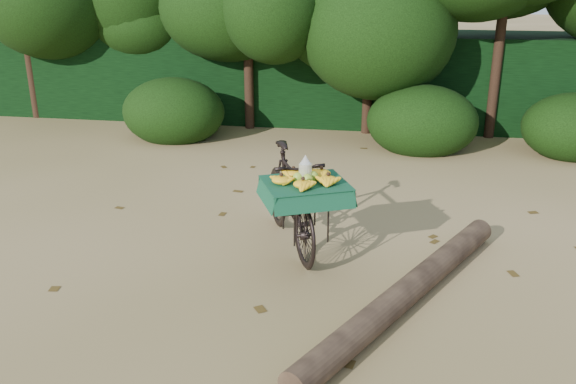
# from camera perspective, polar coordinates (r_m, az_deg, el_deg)

# --- Properties ---
(ground) EXTENTS (80.00, 80.00, 0.00)m
(ground) POSITION_cam_1_polar(r_m,az_deg,el_deg) (6.99, 0.94, -5.15)
(ground) COLOR tan
(ground) RESTS_ON ground
(vendor_bicycle) EXTENTS (1.41, 2.01, 1.16)m
(vendor_bicycle) POSITION_cam_1_polar(r_m,az_deg,el_deg) (6.79, 0.23, -0.50)
(vendor_bicycle) COLOR black
(vendor_bicycle) RESTS_ON ground
(fallen_log) EXTENTS (1.93, 3.30, 0.26)m
(fallen_log) POSITION_cam_1_polar(r_m,az_deg,el_deg) (5.93, 11.16, -9.05)
(fallen_log) COLOR brown
(fallen_log) RESTS_ON ground
(hedge_backdrop) EXTENTS (26.00, 1.80, 1.80)m
(hedge_backdrop) POSITION_cam_1_polar(r_m,az_deg,el_deg) (12.75, 5.41, 10.66)
(hedge_backdrop) COLOR black
(hedge_backdrop) RESTS_ON ground
(tree_row) EXTENTS (14.50, 2.00, 4.00)m
(tree_row) POSITION_cam_1_polar(r_m,az_deg,el_deg) (11.89, 2.02, 15.40)
(tree_row) COLOR black
(tree_row) RESTS_ON ground
(bush_clumps) EXTENTS (8.80, 1.70, 0.90)m
(bush_clumps) POSITION_cam_1_polar(r_m,az_deg,el_deg) (10.85, 7.11, 6.49)
(bush_clumps) COLOR black
(bush_clumps) RESTS_ON ground
(leaf_litter) EXTENTS (7.00, 7.30, 0.01)m
(leaf_litter) POSITION_cam_1_polar(r_m,az_deg,el_deg) (7.57, 1.70, -3.04)
(leaf_litter) COLOR #4B3614
(leaf_litter) RESTS_ON ground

